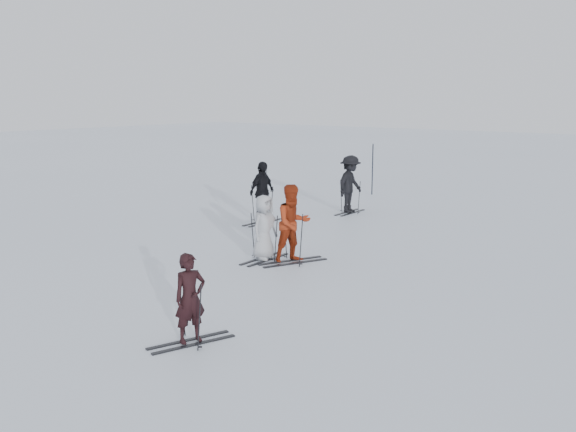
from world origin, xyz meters
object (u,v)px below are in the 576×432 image
Objects in this scene: skier_uphill_far at (350,185)px; piste_marker at (372,169)px; skier_red at (293,224)px; skier_grey at (264,228)px; skier_uphill_left at (262,193)px; skier_near_dark at (190,300)px.

piste_marker is at bearing 18.26° from skier_uphill_far.
skier_red is 0.96× the size of skier_uphill_far.
skier_grey is at bearing -167.36° from skier_uphill_far.
skier_uphill_far is (-2.58, 6.61, 0.04)m from skier_red.
piste_marker is (-1.57, 4.14, 0.06)m from skier_uphill_far.
skier_uphill_far is at bearing -24.09° from skier_uphill_left.
skier_near_dark is 0.77× the size of skier_uphill_left.
skier_red is 5.11m from skier_uphill_left.
piste_marker reaches higher than skier_grey.
skier_uphill_left is 7.40m from piste_marker.
skier_uphill_far reaches higher than skier_grey.
skier_uphill_left is 0.93× the size of piste_marker.
skier_red is at bearing -133.83° from skier_uphill_left.
skier_grey is 0.81× the size of skier_uphill_far.
skier_uphill_left reaches higher than skier_near_dark.
skier_red reaches higher than skier_grey.
skier_uphill_left is at bearing -87.67° from piste_marker.
piste_marker is at bearing 44.49° from skier_red.
skier_red is at bearing -74.77° from skier_grey.
skier_red is 11.53m from piste_marker.
skier_uphill_far is 0.94× the size of piste_marker.
skier_near_dark is 10.29m from skier_uphill_left.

